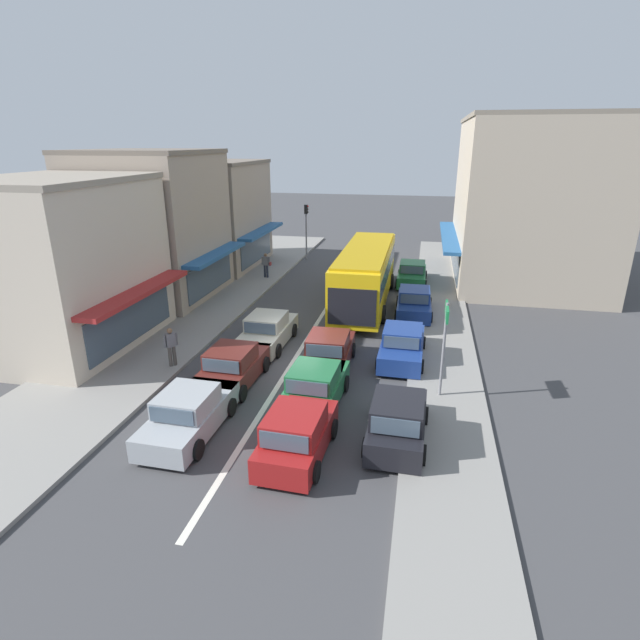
{
  "coord_description": "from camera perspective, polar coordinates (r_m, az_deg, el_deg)",
  "views": [
    {
      "loc": [
        5.04,
        -18.18,
        8.77
      ],
      "look_at": [
        0.73,
        2.4,
        1.2
      ],
      "focal_mm": 28.0,
      "sensor_mm": 36.0,
      "label": 1
    }
  ],
  "objects": [
    {
      "name": "ground_plane",
      "position": [
        20.81,
        -3.34,
        -5.17
      ],
      "size": [
        140.0,
        140.0,
        0.0
      ],
      "primitive_type": "plane",
      "color": "#3F3F42"
    },
    {
      "name": "lane_centre_line",
      "position": [
        24.38,
        -0.91,
        -1.28
      ],
      "size": [
        0.2,
        28.0,
        0.01
      ],
      "primitive_type": "cube",
      "color": "silver",
      "rests_on": "ground"
    },
    {
      "name": "sidewalk_left",
      "position": [
        28.3,
        -13.56,
        1.32
      ],
      "size": [
        5.2,
        44.0,
        0.14
      ],
      "primitive_type": "cube",
      "color": "gray",
      "rests_on": "ground"
    },
    {
      "name": "kerb_right",
      "position": [
        25.73,
        13.69,
        -0.58
      ],
      "size": [
        2.8,
        44.0,
        0.12
      ],
      "primitive_type": "cube",
      "color": "gray",
      "rests_on": "ground"
    },
    {
      "name": "shopfront_corner_near",
      "position": [
        24.32,
        -27.43,
        5.53
      ],
      "size": [
        7.12,
        7.86,
        7.41
      ],
      "color": "beige",
      "rests_on": "ground"
    },
    {
      "name": "shopfront_mid_block",
      "position": [
        30.54,
        -18.53,
        10.12
      ],
      "size": [
        7.65,
        7.34,
        8.34
      ],
      "color": "gray",
      "rests_on": "ground"
    },
    {
      "name": "shopfront_far_end",
      "position": [
        37.58,
        -12.44,
        11.65
      ],
      "size": [
        7.87,
        7.96,
        7.48
      ],
      "color": "gray",
      "rests_on": "ground"
    },
    {
      "name": "building_right_far",
      "position": [
        35.43,
        22.79,
        12.38
      ],
      "size": [
        9.69,
        12.67,
        10.23
      ],
      "color": "#B2A38E",
      "rests_on": "ground"
    },
    {
      "name": "city_bus",
      "position": [
        28.04,
        5.23,
        5.49
      ],
      "size": [
        2.8,
        10.87,
        3.23
      ],
      "color": "yellow",
      "rests_on": "ground"
    },
    {
      "name": "sedan_queue_far_back",
      "position": [
        22.65,
        -6.02,
        -1.29
      ],
      "size": [
        1.96,
        4.23,
        1.47
      ],
      "color": "#B7B29E",
      "rests_on": "ground"
    },
    {
      "name": "sedan_adjacent_lane_trail",
      "position": [
        16.5,
        -14.75,
        -10.37
      ],
      "size": [
        1.96,
        4.23,
        1.47
      ],
      "color": "#9EA3A8",
      "rests_on": "ground"
    },
    {
      "name": "sedan_behind_bus_mid",
      "position": [
        20.27,
        0.94,
        -3.79
      ],
      "size": [
        1.98,
        4.24,
        1.47
      ],
      "color": "#561E19",
      "rests_on": "ground"
    },
    {
      "name": "hatchback_adjacent_lane_lead",
      "position": [
        14.91,
        -2.66,
        -12.96
      ],
      "size": [
        1.93,
        3.76,
        1.54
      ],
      "color": "maroon",
      "rests_on": "ground"
    },
    {
      "name": "sedan_behind_bus_near",
      "position": [
        19.31,
        -9.98,
        -5.36
      ],
      "size": [
        1.98,
        4.24,
        1.47
      ],
      "color": "#561E19",
      "rests_on": "ground"
    },
    {
      "name": "sedan_queue_gap_filler",
      "position": [
        17.5,
        -0.67,
        -7.81
      ],
      "size": [
        2.01,
        4.26,
        1.47
      ],
      "color": "#1E6638",
      "rests_on": "ground"
    },
    {
      "name": "parked_hatchback_kerb_front",
      "position": [
        15.7,
        8.86,
        -11.35
      ],
      "size": [
        1.87,
        3.73,
        1.54
      ],
      "color": "black",
      "rests_on": "ground"
    },
    {
      "name": "parked_sedan_kerb_second",
      "position": [
        21.3,
        9.38,
        -2.86
      ],
      "size": [
        1.94,
        4.22,
        1.47
      ],
      "color": "navy",
      "rests_on": "ground"
    },
    {
      "name": "parked_sedan_kerb_third",
      "position": [
        26.95,
        10.7,
        1.94
      ],
      "size": [
        1.98,
        4.24,
        1.47
      ],
      "color": "navy",
      "rests_on": "ground"
    },
    {
      "name": "parked_sedan_kerb_rear",
      "position": [
        32.86,
        10.47,
        5.18
      ],
      "size": [
        1.9,
        4.2,
        1.47
      ],
      "color": "#1E6638",
      "rests_on": "ground"
    },
    {
      "name": "traffic_light_downstreet",
      "position": [
        39.11,
        -1.58,
        11.09
      ],
      "size": [
        0.33,
        0.24,
        4.2
      ],
      "color": "gray",
      "rests_on": "ground"
    },
    {
      "name": "directional_road_sign",
      "position": [
        17.7,
        14.14,
        -0.97
      ],
      "size": [
        0.1,
        1.4,
        3.6
      ],
      "color": "gray",
      "rests_on": "ground"
    },
    {
      "name": "pedestrian_with_handbag_near",
      "position": [
        33.55,
        -6.19,
        6.41
      ],
      "size": [
        0.65,
        0.25,
        1.63
      ],
      "color": "#232838",
      "rests_on": "sidewalk_left"
    },
    {
      "name": "pedestrian_browsing_midblock",
      "position": [
        20.91,
        -16.66,
        -2.7
      ],
      "size": [
        0.41,
        0.45,
        1.63
      ],
      "color": "#4C4742",
      "rests_on": "sidewalk_left"
    }
  ]
}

